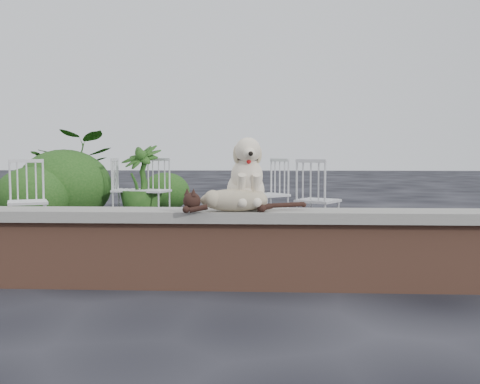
{
  "coord_description": "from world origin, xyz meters",
  "views": [
    {
      "loc": [
        1.0,
        -3.92,
        0.99
      ],
      "look_at": [
        0.8,
        0.2,
        0.7
      ],
      "focal_mm": 39.68,
      "sensor_mm": 36.0,
      "label": 1
    }
  ],
  "objects_px": {
    "dog": "(246,173)",
    "chair_b": "(153,190)",
    "chair_e": "(128,189)",
    "potted_plant_b": "(141,183)",
    "chair_c": "(318,199)",
    "potted_plant_a": "(74,174)",
    "chair_a": "(28,201)",
    "chair_d": "(269,194)",
    "cat": "(234,199)"
  },
  "relations": [
    {
      "from": "dog",
      "to": "chair_b",
      "type": "relative_size",
      "value": 0.58
    },
    {
      "from": "chair_e",
      "to": "potted_plant_b",
      "type": "height_order",
      "value": "potted_plant_b"
    },
    {
      "from": "chair_c",
      "to": "potted_plant_a",
      "type": "height_order",
      "value": "potted_plant_a"
    },
    {
      "from": "chair_a",
      "to": "potted_plant_b",
      "type": "distance_m",
      "value": 2.18
    },
    {
      "from": "chair_a",
      "to": "chair_b",
      "type": "height_order",
      "value": "same"
    },
    {
      "from": "chair_a",
      "to": "chair_d",
      "type": "xyz_separation_m",
      "value": [
        2.75,
        1.23,
        0.0
      ]
    },
    {
      "from": "dog",
      "to": "cat",
      "type": "relative_size",
      "value": 0.5
    },
    {
      "from": "dog",
      "to": "cat",
      "type": "xyz_separation_m",
      "value": [
        -0.08,
        -0.15,
        -0.18
      ]
    },
    {
      "from": "chair_e",
      "to": "dog",
      "type": "bearing_deg",
      "value": -155.58
    },
    {
      "from": "chair_b",
      "to": "chair_d",
      "type": "bearing_deg",
      "value": -7.49
    },
    {
      "from": "chair_c",
      "to": "potted_plant_a",
      "type": "relative_size",
      "value": 0.68
    },
    {
      "from": "chair_a",
      "to": "chair_e",
      "type": "xyz_separation_m",
      "value": [
        0.61,
        2.06,
        0.0
      ]
    },
    {
      "from": "chair_d",
      "to": "potted_plant_b",
      "type": "bearing_deg",
      "value": -151.31
    },
    {
      "from": "dog",
      "to": "chair_c",
      "type": "bearing_deg",
      "value": 61.37
    },
    {
      "from": "chair_b",
      "to": "chair_d",
      "type": "xyz_separation_m",
      "value": [
        1.72,
        -0.73,
        0.0
      ]
    },
    {
      "from": "cat",
      "to": "dog",
      "type": "bearing_deg",
      "value": 51.78
    },
    {
      "from": "cat",
      "to": "chair_e",
      "type": "height_order",
      "value": "chair_e"
    },
    {
      "from": "chair_b",
      "to": "chair_e",
      "type": "relative_size",
      "value": 1.0
    },
    {
      "from": "cat",
      "to": "chair_b",
      "type": "xyz_separation_m",
      "value": [
        -1.45,
        4.02,
        -0.2
      ]
    },
    {
      "from": "cat",
      "to": "chair_e",
      "type": "relative_size",
      "value": 1.15
    },
    {
      "from": "cat",
      "to": "chair_a",
      "type": "height_order",
      "value": "chair_a"
    },
    {
      "from": "chair_d",
      "to": "potted_plant_b",
      "type": "xyz_separation_m",
      "value": [
        -1.92,
        0.79,
        0.1
      ]
    },
    {
      "from": "chair_a",
      "to": "chair_b",
      "type": "distance_m",
      "value": 2.21
    },
    {
      "from": "cat",
      "to": "chair_c",
      "type": "bearing_deg",
      "value": 60.74
    },
    {
      "from": "cat",
      "to": "potted_plant_b",
      "type": "relative_size",
      "value": 0.95
    },
    {
      "from": "chair_d",
      "to": "potted_plant_a",
      "type": "height_order",
      "value": "potted_plant_a"
    },
    {
      "from": "chair_b",
      "to": "potted_plant_a",
      "type": "xyz_separation_m",
      "value": [
        -1.42,
        0.61,
        0.22
      ]
    },
    {
      "from": "chair_a",
      "to": "potted_plant_b",
      "type": "bearing_deg",
      "value": 41.86
    },
    {
      "from": "chair_b",
      "to": "potted_plant_b",
      "type": "height_order",
      "value": "potted_plant_b"
    },
    {
      "from": "chair_e",
      "to": "chair_c",
      "type": "height_order",
      "value": "same"
    },
    {
      "from": "chair_e",
      "to": "chair_c",
      "type": "relative_size",
      "value": 1.0
    },
    {
      "from": "chair_a",
      "to": "chair_c",
      "type": "distance_m",
      "value": 3.34
    },
    {
      "from": "chair_c",
      "to": "chair_a",
      "type": "bearing_deg",
      "value": 38.34
    },
    {
      "from": "dog",
      "to": "chair_b",
      "type": "bearing_deg",
      "value": 101.46
    },
    {
      "from": "dog",
      "to": "chair_d",
      "type": "relative_size",
      "value": 0.58
    },
    {
      "from": "chair_d",
      "to": "potted_plant_a",
      "type": "distance_m",
      "value": 3.42
    },
    {
      "from": "chair_d",
      "to": "chair_e",
      "type": "bearing_deg",
      "value": -150.18
    },
    {
      "from": "chair_b",
      "to": "potted_plant_a",
      "type": "distance_m",
      "value": 1.56
    },
    {
      "from": "dog",
      "to": "chair_c",
      "type": "relative_size",
      "value": 0.58
    },
    {
      "from": "cat",
      "to": "chair_e",
      "type": "bearing_deg",
      "value": 104.22
    },
    {
      "from": "dog",
      "to": "chair_c",
      "type": "xyz_separation_m",
      "value": [
        0.76,
        2.28,
        -0.38
      ]
    },
    {
      "from": "dog",
      "to": "potted_plant_a",
      "type": "height_order",
      "value": "potted_plant_a"
    },
    {
      "from": "chair_a",
      "to": "chair_e",
      "type": "bearing_deg",
      "value": 47.73
    },
    {
      "from": "chair_d",
      "to": "chair_b",
      "type": "bearing_deg",
      "value": -151.8
    },
    {
      "from": "dog",
      "to": "potted_plant_a",
      "type": "distance_m",
      "value": 5.37
    },
    {
      "from": "chair_e",
      "to": "chair_c",
      "type": "bearing_deg",
      "value": -123.63
    },
    {
      "from": "chair_d",
      "to": "potted_plant_b",
      "type": "distance_m",
      "value": 2.08
    },
    {
      "from": "potted_plant_b",
      "to": "chair_b",
      "type": "bearing_deg",
      "value": -17.86
    },
    {
      "from": "dog",
      "to": "chair_a",
      "type": "bearing_deg",
      "value": 133.0
    },
    {
      "from": "chair_d",
      "to": "potted_plant_b",
      "type": "relative_size",
      "value": 0.83
    }
  ]
}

